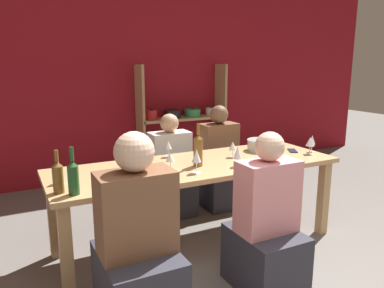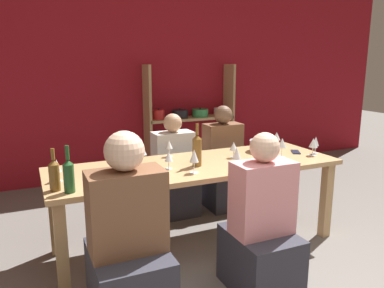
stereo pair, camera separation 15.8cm
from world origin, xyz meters
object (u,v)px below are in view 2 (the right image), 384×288
Objects in this scene: mixing_bowl at (263,145)px; wine_glass_red_c at (134,155)px; wine_glass_white_a at (237,154)px; person_far_a at (222,170)px; person_near_a at (129,258)px; wine_bottle_amber at (197,150)px; dining_table at (197,173)px; wine_glass_empty_e at (169,157)px; shelf_unit at (190,134)px; wine_glass_empty_a at (57,166)px; wine_glass_white_b at (234,147)px; wine_bottle_dark at (54,174)px; wine_glass_empty_f at (316,142)px; person_far_b at (173,177)px; wine_glass_empty_c at (142,150)px; wine_bottle_green at (69,175)px; wine_glass_red_a at (169,145)px; person_near_b at (261,235)px; wine_glass_red_b at (194,157)px; wine_glass_empty_d at (313,143)px; wine_glass_empty_g at (282,143)px; cell_phone at (296,152)px; wine_glass_empty_b at (276,136)px.

mixing_bowl is 1.62× the size of wine_glass_red_c.
person_far_a is (0.39, 0.95, -0.44)m from wine_glass_white_a.
wine_bottle_amber is at bearing 42.59° from person_near_a.
dining_table is 17.75× the size of wine_glass_empty_e.
shelf_unit is 0.63× the size of dining_table.
wine_glass_empty_a reaches higher than wine_glass_white_b.
person_near_a is (0.34, -0.55, -0.41)m from wine_bottle_dark.
mixing_bowl is 0.48m from wine_glass_empty_f.
person_near_a is at bearing 60.26° from person_far_b.
wine_bottle_dark is 0.80m from wine_glass_empty_c.
wine_bottle_dark is at bearing 137.21° from wine_bottle_green.
person_far_a reaches higher than wine_bottle_amber.
shelf_unit is 9.54× the size of wine_glass_empty_f.
mixing_bowl is 0.92m from wine_glass_red_a.
person_far_a is at bearing 71.03° from person_near_b.
wine_glass_red_b is at bearing -157.00° from mixing_bowl.
wine_glass_red_a is 0.82× the size of wine_glass_red_b.
wine_glass_red_b reaches higher than wine_glass_empty_d.
wine_glass_empty_g is (1.23, -0.26, 0.00)m from wine_glass_empty_c.
wine_glass_white_a is 0.72m from person_near_b.
shelf_unit is 2.38m from wine_glass_white_a.
wine_glass_empty_c is 1.62m from wine_glass_empty_f.
wine_bottle_green is at bearing -166.33° from wine_glass_white_b.
wine_glass_white_a is 0.81m from cell_phone.
wine_glass_red_a is 0.56m from wine_glass_red_b.
person_far_a is (1.45, 1.50, -0.03)m from person_near_a.
wine_bottle_green is 2.15m from wine_glass_empty_b.
wine_glass_empty_g is at bearing -91.24° from shelf_unit.
cell_phone is 0.15× the size of person_far_a.
wine_glass_empty_b is at bearing 59.70° from wine_glass_empty_g.
wine_glass_red_a reaches higher than wine_glass_white_b.
wine_glass_empty_c is 0.94× the size of wine_glass_red_b.
person_far_a is at bearing 117.14° from cell_phone.
wine_glass_empty_f is (1.60, -0.27, -0.02)m from wine_glass_empty_c.
wine_glass_empty_f is at bearing -34.65° from mixing_bowl.
wine_glass_empty_b is at bearing 33.16° from wine_glass_white_a.
wine_bottle_dark is at bearing -98.92° from wine_glass_empty_a.
wine_glass_red_b is 1.13× the size of cell_phone.
wine_glass_red_a is 1.02m from wine_glass_empty_g.
person_far_a reaches higher than wine_glass_red_c.
person_far_a is at bearing -98.19° from shelf_unit.
cell_phone is at bearing -1.11° from dining_table.
wine_bottle_dark is at bearing -151.72° from wine_glass_red_a.
wine_glass_red_a reaches higher than wine_glass_empty_b.
wine_bottle_green is 2.07× the size of wine_glass_red_a.
wine_glass_empty_f is at bearing 32.48° from person_near_b.
wine_bottle_amber reaches higher than wine_glass_empty_a.
person_near_a is at bearing -152.53° from wine_glass_white_a.
person_near_a is (-1.64, -2.84, -0.12)m from shelf_unit.
wine_glass_empty_a and wine_glass_red_c have the same top height.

